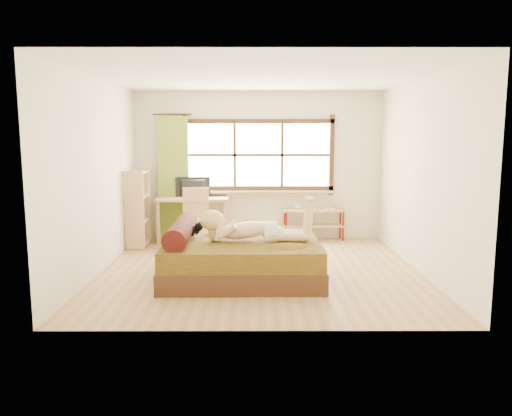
{
  "coord_description": "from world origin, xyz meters",
  "views": [
    {
      "loc": [
        -0.07,
        -6.93,
        1.91
      ],
      "look_at": [
        -0.05,
        0.2,
        0.87
      ],
      "focal_mm": 35.0,
      "sensor_mm": 36.0,
      "label": 1
    }
  ],
  "objects_px": {
    "pipe_shelf": "(314,217)",
    "bookshelf": "(138,208)",
    "kitten": "(189,230)",
    "desk": "(193,203)",
    "woman": "(253,218)",
    "chair": "(196,214)",
    "bed": "(238,257)"
  },
  "relations": [
    {
      "from": "kitten",
      "to": "bookshelf",
      "type": "height_order",
      "value": "bookshelf"
    },
    {
      "from": "bed",
      "to": "bookshelf",
      "type": "relative_size",
      "value": 1.59
    },
    {
      "from": "kitten",
      "to": "desk",
      "type": "height_order",
      "value": "desk"
    },
    {
      "from": "bed",
      "to": "chair",
      "type": "height_order",
      "value": "chair"
    },
    {
      "from": "kitten",
      "to": "woman",
      "type": "bearing_deg",
      "value": -10.55
    },
    {
      "from": "pipe_shelf",
      "to": "woman",
      "type": "bearing_deg",
      "value": -116.76
    },
    {
      "from": "kitten",
      "to": "chair",
      "type": "distance_m",
      "value": 1.9
    },
    {
      "from": "pipe_shelf",
      "to": "bookshelf",
      "type": "relative_size",
      "value": 0.87
    },
    {
      "from": "kitten",
      "to": "pipe_shelf",
      "type": "relative_size",
      "value": 0.27
    },
    {
      "from": "bed",
      "to": "woman",
      "type": "xyz_separation_m",
      "value": [
        0.2,
        -0.05,
        0.55
      ]
    },
    {
      "from": "woman",
      "to": "bookshelf",
      "type": "relative_size",
      "value": 1.1
    },
    {
      "from": "bed",
      "to": "bookshelf",
      "type": "height_order",
      "value": "bookshelf"
    },
    {
      "from": "woman",
      "to": "chair",
      "type": "xyz_separation_m",
      "value": [
        -1.01,
        2.04,
        -0.27
      ]
    },
    {
      "from": "kitten",
      "to": "bookshelf",
      "type": "distance_m",
      "value": 2.14
    },
    {
      "from": "bed",
      "to": "desk",
      "type": "xyz_separation_m",
      "value": [
        -0.9,
        2.35,
        0.41
      ]
    },
    {
      "from": "bed",
      "to": "woman",
      "type": "relative_size",
      "value": 1.44
    },
    {
      "from": "woman",
      "to": "pipe_shelf",
      "type": "xyz_separation_m",
      "value": [
        1.11,
        2.52,
        -0.41
      ]
    },
    {
      "from": "pipe_shelf",
      "to": "bed",
      "type": "bearing_deg",
      "value": -120.95
    },
    {
      "from": "desk",
      "to": "chair",
      "type": "relative_size",
      "value": 1.3
    },
    {
      "from": "bed",
      "to": "pipe_shelf",
      "type": "relative_size",
      "value": 1.83
    },
    {
      "from": "woman",
      "to": "pipe_shelf",
      "type": "distance_m",
      "value": 2.78
    },
    {
      "from": "chair",
      "to": "pipe_shelf",
      "type": "distance_m",
      "value": 2.18
    },
    {
      "from": "pipe_shelf",
      "to": "bookshelf",
      "type": "xyz_separation_m",
      "value": [
        -3.11,
        -0.54,
        0.25
      ]
    },
    {
      "from": "kitten",
      "to": "chair",
      "type": "xyz_separation_m",
      "value": [
        -0.14,
        1.89,
        -0.08
      ]
    },
    {
      "from": "desk",
      "to": "bookshelf",
      "type": "distance_m",
      "value": 0.99
    },
    {
      "from": "woman",
      "to": "desk",
      "type": "bearing_deg",
      "value": 113.9
    },
    {
      "from": "bed",
      "to": "bookshelf",
      "type": "bearing_deg",
      "value": 132.15
    },
    {
      "from": "bed",
      "to": "pipe_shelf",
      "type": "distance_m",
      "value": 2.8
    },
    {
      "from": "desk",
      "to": "pipe_shelf",
      "type": "relative_size",
      "value": 1.14
    },
    {
      "from": "woman",
      "to": "chair",
      "type": "distance_m",
      "value": 2.29
    },
    {
      "from": "desk",
      "to": "woman",
      "type": "bearing_deg",
      "value": -68.14
    },
    {
      "from": "woman",
      "to": "kitten",
      "type": "height_order",
      "value": "woman"
    }
  ]
}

